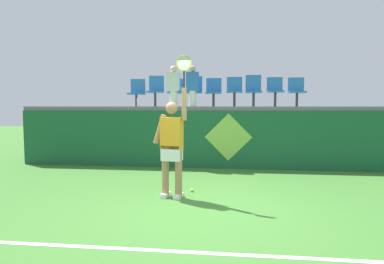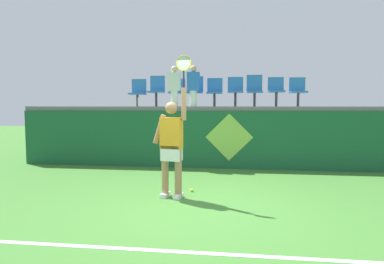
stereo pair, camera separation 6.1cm
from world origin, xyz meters
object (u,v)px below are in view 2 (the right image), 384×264
(stadium_chair_3, at_px, (195,90))
(spectator_0, at_px, (174,85))
(tennis_player, at_px, (172,144))
(stadium_chair_7, at_px, (276,89))
(stadium_chair_6, at_px, (254,89))
(water_bottle, at_px, (139,102))
(stadium_chair_2, at_px, (177,91))
(stadium_chair_0, at_px, (138,91))
(stadium_chair_5, at_px, (235,90))
(spectator_1, at_px, (193,85))
(tennis_ball, at_px, (192,190))
(stadium_chair_8, at_px, (298,90))
(stadium_chair_1, at_px, (157,89))
(stadium_chair_4, at_px, (215,90))

(stadium_chair_3, distance_m, spectator_0, 0.71)
(tennis_player, height_order, stadium_chair_7, tennis_player)
(tennis_player, xyz_separation_m, stadium_chair_6, (1.69, 3.61, 1.17))
(water_bottle, distance_m, stadium_chair_2, 1.17)
(stadium_chair_0, xyz_separation_m, stadium_chair_5, (2.86, -0.00, 0.03))
(stadium_chair_2, relative_size, spectator_1, 0.72)
(tennis_player, relative_size, tennis_ball, 39.17)
(spectator_0, bearing_deg, stadium_chair_6, 11.77)
(tennis_player, distance_m, stadium_chair_0, 4.14)
(stadium_chair_3, bearing_deg, stadium_chair_0, -179.93)
(tennis_player, xyz_separation_m, water_bottle, (-1.53, 3.11, 0.80))
(tennis_ball, bearing_deg, spectator_0, 107.14)
(stadium_chair_8, xyz_separation_m, spectator_0, (-3.40, -0.45, 0.12))
(stadium_chair_5, bearing_deg, stadium_chair_3, 179.80)
(stadium_chair_6, bearing_deg, stadium_chair_8, -0.40)
(water_bottle, xyz_separation_m, stadium_chair_8, (4.40, 0.49, 0.34))
(stadium_chair_5, bearing_deg, stadium_chair_1, 179.87)
(stadium_chair_1, height_order, stadium_chair_2, stadium_chair_1)
(stadium_chair_0, bearing_deg, stadium_chair_4, -0.05)
(tennis_ball, distance_m, spectator_0, 3.60)
(stadium_chair_1, xyz_separation_m, stadium_chair_4, (1.70, -0.00, -0.05))
(tennis_player, height_order, stadium_chair_4, tennis_player)
(stadium_chair_1, xyz_separation_m, spectator_1, (1.14, -0.44, 0.08))
(stadium_chair_7, bearing_deg, water_bottle, -172.65)
(stadium_chair_4, xyz_separation_m, stadium_chair_7, (1.72, -0.00, 0.02))
(tennis_player, distance_m, stadium_chair_3, 3.79)
(tennis_player, xyz_separation_m, spectator_1, (0.01, 3.17, 1.26))
(stadium_chair_4, xyz_separation_m, stadium_chair_6, (1.13, 0.01, 0.04))
(tennis_player, relative_size, stadium_chair_0, 3.19)
(water_bottle, relative_size, spectator_1, 0.21)
(water_bottle, height_order, stadium_chair_4, stadium_chair_4)
(stadium_chair_0, bearing_deg, stadium_chair_1, 0.30)
(stadium_chair_1, height_order, stadium_chair_4, stadium_chair_1)
(stadium_chair_8, bearing_deg, stadium_chair_4, 179.95)
(stadium_chair_2, bearing_deg, tennis_ball, -75.20)
(stadium_chair_8, height_order, spectator_1, spectator_1)
(stadium_chair_1, distance_m, stadium_chair_7, 3.42)
(stadium_chair_3, bearing_deg, stadium_chair_4, -0.39)
(stadium_chair_4, bearing_deg, spectator_1, -142.29)
(stadium_chair_7, bearing_deg, spectator_1, -169.29)
(stadium_chair_2, height_order, stadium_chair_7, stadium_chair_7)
(stadium_chair_3, bearing_deg, water_bottle, -161.96)
(stadium_chair_2, distance_m, stadium_chair_7, 2.81)
(tennis_ball, xyz_separation_m, stadium_chair_4, (0.25, 3.16, 2.10))
(stadium_chair_0, relative_size, stadium_chair_7, 0.98)
(stadium_chair_6, bearing_deg, stadium_chair_5, -179.29)
(stadium_chair_3, xyz_separation_m, stadium_chair_6, (1.69, 0.00, 0.01))
(stadium_chair_3, relative_size, spectator_1, 0.78)
(stadium_chair_2, relative_size, stadium_chair_5, 0.96)
(stadium_chair_5, bearing_deg, spectator_0, -164.84)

